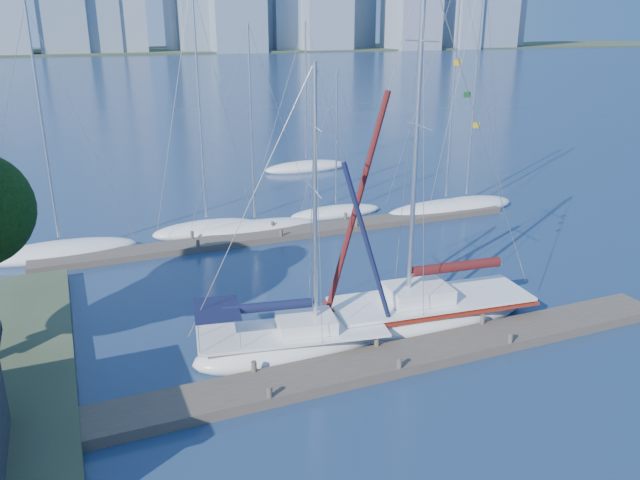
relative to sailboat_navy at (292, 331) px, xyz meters
name	(u,v)px	position (x,y,z in m)	size (l,w,h in m)	color
ground	(387,366)	(2.97, -2.41, -0.91)	(700.00, 700.00, 0.00)	navy
near_dock	(387,361)	(2.97, -2.41, -0.71)	(26.00, 2.00, 0.40)	#4A3E36
far_dock	(292,233)	(4.97, 13.59, -0.73)	(30.00, 1.80, 0.36)	#4A3E36
far_shore	(73,52)	(2.97, 317.59, -0.91)	(800.00, 100.00, 1.50)	#38472D
sailboat_navy	(292,331)	(0.00, 0.00, 0.00)	(8.32, 3.95, 11.68)	white
sailboat_maroon	(431,297)	(6.50, 0.25, 0.22)	(9.68, 3.96, 15.41)	white
bg_boat_0	(61,251)	(-8.30, 15.21, -0.63)	(8.67, 5.08, 13.64)	white
bg_boat_1	(207,228)	(0.24, 16.18, -0.62)	(7.07, 4.39, 15.09)	white
bg_boat_2	(255,228)	(3.05, 15.13, -0.67)	(8.25, 2.78, 12.74)	white
bg_boat_3	(336,212)	(9.23, 16.55, -0.70)	(6.81, 4.21, 9.96)	white
bg_boat_4	(445,208)	(16.58, 14.38, -0.61)	(9.14, 3.08, 16.26)	white
bg_boat_5	(466,205)	(18.26, 14.37, -0.59)	(7.85, 4.39, 16.61)	white
bg_boat_7	(306,167)	(12.49, 30.43, -0.64)	(7.92, 3.23, 13.03)	white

